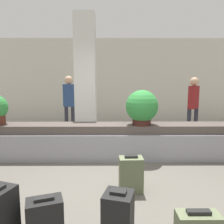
{
  "coord_description": "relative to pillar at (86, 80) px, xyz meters",
  "views": [
    {
      "loc": [
        -0.03,
        -2.93,
        1.57
      ],
      "look_at": [
        0.0,
        1.51,
        0.95
      ],
      "focal_mm": 35.0,
      "sensor_mm": 36.0,
      "label": 1
    }
  ],
  "objects": [
    {
      "name": "potted_plant_0",
      "position": [
        1.25,
        -1.17,
        -0.54
      ],
      "size": [
        0.65,
        0.65,
        0.71
      ],
      "color": "#381914",
      "rests_on": "carousel"
    },
    {
      "name": "traveler_0",
      "position": [
        2.97,
        0.62,
        -0.59
      ],
      "size": [
        0.36,
        0.35,
        1.69
      ],
      "rotation": [
        0.0,
        0.0,
        0.76
      ],
      "color": "#282833",
      "rests_on": "ground_plane"
    },
    {
      "name": "traveler_1",
      "position": [
        -0.61,
        0.99,
        -0.55
      ],
      "size": [
        0.37,
        0.3,
        1.74
      ],
      "rotation": [
        0.0,
        0.0,
        2.7
      ],
      "color": "#282833",
      "rests_on": "ground_plane"
    },
    {
      "name": "carousel",
      "position": [
        0.65,
        -1.07,
        -1.27
      ],
      "size": [
        7.84,
        0.7,
        0.7
      ],
      "color": "gray",
      "rests_on": "ground_plane"
    },
    {
      "name": "suitcase_4",
      "position": [
        0.0,
        -3.59,
        -1.36
      ],
      "size": [
        0.39,
        0.31,
        0.5
      ],
      "rotation": [
        0.0,
        0.0,
        0.33
      ],
      "color": "black",
      "rests_on": "ground_plane"
    },
    {
      "name": "suitcase_6",
      "position": [
        0.7,
        -3.57,
        -1.34
      ],
      "size": [
        0.33,
        0.33,
        0.55
      ],
      "rotation": [
        0.0,
        0.0,
        -0.27
      ],
      "color": "black",
      "rests_on": "ground_plane"
    },
    {
      "name": "back_wall",
      "position": [
        0.65,
        3.03,
        -0.0
      ],
      "size": [
        18.0,
        0.06,
        3.2
      ],
      "color": "beige",
      "rests_on": "ground_plane"
    },
    {
      "name": "pillar",
      "position": [
        0.0,
        0.0,
        0.0
      ],
      "size": [
        0.5,
        0.5,
        3.2
      ],
      "color": "silver",
      "rests_on": "ground_plane"
    },
    {
      "name": "suitcase_1",
      "position": [
        0.92,
        -2.55,
        -1.34
      ],
      "size": [
        0.34,
        0.23,
        0.54
      ],
      "rotation": [
        0.0,
        0.0,
        0.04
      ],
      "color": "#5B6647",
      "rests_on": "ground_plane"
    },
    {
      "name": "ground_plane",
      "position": [
        0.65,
        -2.59,
        -1.6
      ],
      "size": [
        18.0,
        18.0,
        0.0
      ],
      "primitive_type": "plane",
      "color": "#59544C"
    }
  ]
}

